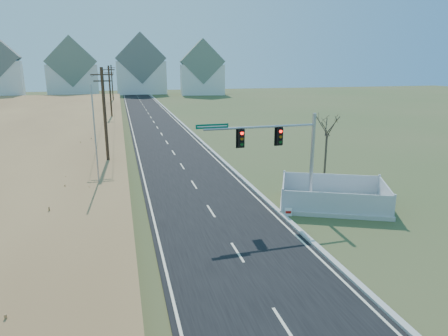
{
  "coord_description": "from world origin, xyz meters",
  "views": [
    {
      "loc": [
        -5.29,
        -19.59,
        9.26
      ],
      "look_at": [
        0.36,
        2.05,
        3.4
      ],
      "focal_mm": 32.0,
      "sensor_mm": 36.0,
      "label": 1
    }
  ],
  "objects_px": {
    "bare_tree": "(328,124)",
    "traffic_signal_mast": "(286,151)",
    "fence_enclosure": "(333,201)",
    "open_sign": "(288,212)",
    "flagpole": "(97,156)"
  },
  "relations": [
    {
      "from": "open_sign",
      "to": "bare_tree",
      "type": "distance_m",
      "value": 10.52
    },
    {
      "from": "fence_enclosure",
      "to": "open_sign",
      "type": "bearing_deg",
      "value": -139.15
    },
    {
      "from": "flagpole",
      "to": "bare_tree",
      "type": "distance_m",
      "value": 17.94
    },
    {
      "from": "fence_enclosure",
      "to": "open_sign",
      "type": "relative_size",
      "value": 15.07
    },
    {
      "from": "traffic_signal_mast",
      "to": "open_sign",
      "type": "relative_size",
      "value": 14.33
    },
    {
      "from": "traffic_signal_mast",
      "to": "flagpole",
      "type": "xyz_separation_m",
      "value": [
        -11.68,
        5.23,
        -0.76
      ]
    },
    {
      "from": "traffic_signal_mast",
      "to": "bare_tree",
      "type": "height_order",
      "value": "traffic_signal_mast"
    },
    {
      "from": "bare_tree",
      "to": "traffic_signal_mast",
      "type": "bearing_deg",
      "value": -135.23
    },
    {
      "from": "traffic_signal_mast",
      "to": "open_sign",
      "type": "height_order",
      "value": "traffic_signal_mast"
    },
    {
      "from": "fence_enclosure",
      "to": "open_sign",
      "type": "distance_m",
      "value": 3.88
    },
    {
      "from": "fence_enclosure",
      "to": "flagpole",
      "type": "xyz_separation_m",
      "value": [
        -15.21,
        5.19,
        2.87
      ]
    },
    {
      "from": "traffic_signal_mast",
      "to": "open_sign",
      "type": "distance_m",
      "value": 3.8
    },
    {
      "from": "flagpole",
      "to": "bare_tree",
      "type": "bearing_deg",
      "value": 2.89
    },
    {
      "from": "flagpole",
      "to": "bare_tree",
      "type": "relative_size",
      "value": 1.4
    },
    {
      "from": "traffic_signal_mast",
      "to": "bare_tree",
      "type": "bearing_deg",
      "value": 43.06
    }
  ]
}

